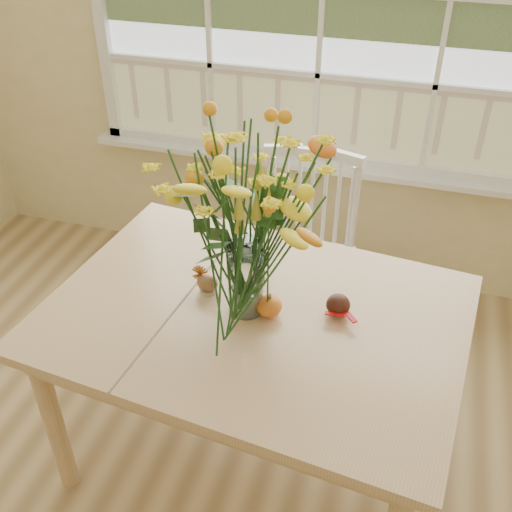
% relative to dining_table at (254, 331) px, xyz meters
% --- Properties ---
extents(wall_back, '(4.00, 0.02, 2.70)m').
position_rel_dining_table_xyz_m(wall_back, '(-0.07, 1.35, 0.68)').
color(wall_back, beige).
rests_on(wall_back, floor).
extents(dining_table, '(1.52, 1.16, 0.76)m').
position_rel_dining_table_xyz_m(dining_table, '(0.00, 0.00, 0.00)').
color(dining_table, tan).
rests_on(dining_table, floor).
extents(windsor_chair, '(0.44, 0.42, 0.96)m').
position_rel_dining_table_xyz_m(windsor_chair, '(0.02, 0.77, -0.13)').
color(windsor_chair, white).
rests_on(windsor_chair, floor).
extents(flower_vase, '(0.56, 0.56, 0.67)m').
position_rel_dining_table_xyz_m(flower_vase, '(-0.03, 0.00, 0.49)').
color(flower_vase, white).
rests_on(flower_vase, dining_table).
extents(pumpkin, '(0.09, 0.09, 0.07)m').
position_rel_dining_table_xyz_m(pumpkin, '(0.05, -0.00, 0.13)').
color(pumpkin, orange).
rests_on(pumpkin, dining_table).
extents(turkey_figurine, '(0.08, 0.06, 0.10)m').
position_rel_dining_table_xyz_m(turkey_figurine, '(-0.19, 0.06, 0.13)').
color(turkey_figurine, '#CCB78C').
rests_on(turkey_figurine, dining_table).
extents(dark_gourd, '(0.13, 0.11, 0.07)m').
position_rel_dining_table_xyz_m(dark_gourd, '(0.28, 0.07, 0.13)').
color(dark_gourd, '#38160F').
rests_on(dark_gourd, dining_table).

